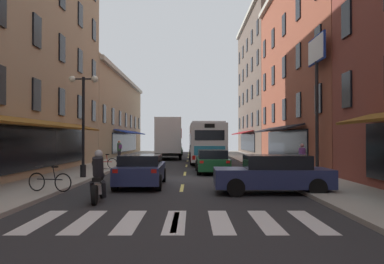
{
  "coord_description": "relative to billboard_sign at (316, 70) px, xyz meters",
  "views": [
    {
      "loc": [
        0.41,
        -19.64,
        2.02
      ],
      "look_at": [
        0.47,
        10.64,
        2.52
      ],
      "focal_mm": 36.91,
      "sensor_mm": 36.0,
      "label": 1
    }
  ],
  "objects": [
    {
      "name": "motorcycle_rider",
      "position": [
        -9.63,
        -8.3,
        -4.94
      ],
      "size": [
        0.62,
        2.07,
        1.66
      ],
      "color": "black",
      "rests_on": "ground"
    },
    {
      "name": "sidewalk_left",
      "position": [
        -12.95,
        -1.28,
        -5.58
      ],
      "size": [
        3.0,
        80.0,
        0.14
      ],
      "primitive_type": "cube",
      "color": "#A39E93",
      "rests_on": "ground"
    },
    {
      "name": "sedan_near",
      "position": [
        -3.65,
        -6.37,
        -4.93
      ],
      "size": [
        4.26,
        2.02,
        1.41
      ],
      "color": "navy",
      "rests_on": "ground"
    },
    {
      "name": "pedestrian_near",
      "position": [
        -13.05,
        13.77,
        -4.61
      ],
      "size": [
        0.47,
        0.52,
        1.69
      ],
      "rotation": [
        0.0,
        0.0,
        0.59
      ],
      "color": "black",
      "rests_on": "sidewalk_left"
    },
    {
      "name": "crosswalk_near",
      "position": [
        -7.05,
        -11.28,
        -5.65
      ],
      "size": [
        7.1,
        2.8,
        0.01
      ],
      "color": "silver",
      "rests_on": "ground"
    },
    {
      "name": "box_truck",
      "position": [
        -8.9,
        17.59,
        -3.62
      ],
      "size": [
        2.64,
        7.25,
        3.95
      ],
      "color": "black",
      "rests_on": "ground"
    },
    {
      "name": "transit_bus",
      "position": [
        -5.52,
        12.28,
        -3.94
      ],
      "size": [
        2.78,
        12.25,
        3.26
      ],
      "color": "white",
      "rests_on": "ground"
    },
    {
      "name": "lane_centre_dashes",
      "position": [
        -7.05,
        -1.53,
        -5.65
      ],
      "size": [
        0.14,
        73.9,
        0.01
      ],
      "color": "#DBCC4C",
      "rests_on": "ground"
    },
    {
      "name": "sedan_mid",
      "position": [
        -8.79,
        -4.21,
        -4.96
      ],
      "size": [
        1.96,
        4.54,
        1.34
      ],
      "color": "navy",
      "rests_on": "ground"
    },
    {
      "name": "billboard_sign",
      "position": [
        0.0,
        0.0,
        0.0
      ],
      "size": [
        0.4,
        2.64,
        7.33
      ],
      "color": "black",
      "rests_on": "sidewalk_right"
    },
    {
      "name": "bicycle_mid",
      "position": [
        -12.1,
        3.67,
        -5.15
      ],
      "size": [
        1.68,
        0.54,
        0.91
      ],
      "color": "black",
      "rests_on": "sidewalk_left"
    },
    {
      "name": "storefront_row_right",
      "position": [
        4.33,
        2.31,
        1.57
      ],
      "size": [
        9.44,
        79.9,
        17.48
      ],
      "color": "brown",
      "rests_on": "ground"
    },
    {
      "name": "sidewalk_right",
      "position": [
        -1.15,
        -1.28,
        -5.58
      ],
      "size": [
        3.0,
        80.0,
        0.14
      ],
      "primitive_type": "cube",
      "color": "#A39E93",
      "rests_on": "ground"
    },
    {
      "name": "sedan_far",
      "position": [
        -8.73,
        26.63,
        -4.93
      ],
      "size": [
        2.0,
        4.53,
        1.41
      ],
      "color": "#144723",
      "rests_on": "ground"
    },
    {
      "name": "ground_plane",
      "position": [
        -7.05,
        -1.28,
        -5.7
      ],
      "size": [
        34.8,
        80.0,
        0.1
      ],
      "primitive_type": "cube",
      "color": "#28282B"
    },
    {
      "name": "bicycle_near",
      "position": [
        -11.69,
        -6.92,
        -5.15
      ],
      "size": [
        1.68,
        0.56,
        0.91
      ],
      "color": "black",
      "rests_on": "sidewalk_left"
    },
    {
      "name": "sedan_rear",
      "position": [
        -5.46,
        2.18,
        -4.96
      ],
      "size": [
        1.94,
        4.54,
        1.36
      ],
      "color": "#144723",
      "rests_on": "ground"
    },
    {
      "name": "pedestrian_mid",
      "position": [
        -0.72,
        0.28,
        -4.69
      ],
      "size": [
        0.36,
        0.36,
        1.6
      ],
      "rotation": [
        0.0,
        0.0,
        3.84
      ],
      "color": "#66387F",
      "rests_on": "sidewalk_right"
    },
    {
      "name": "street_lamp_twin",
      "position": [
        -11.95,
        -1.73,
        -2.76
      ],
      "size": [
        1.42,
        0.32,
        4.95
      ],
      "color": "black",
      "rests_on": "sidewalk_left"
    }
  ]
}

